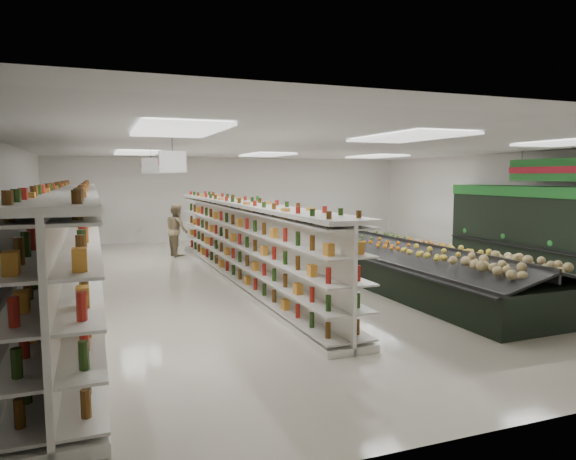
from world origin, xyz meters
name	(u,v)px	position (x,y,z in m)	size (l,w,h in m)	color
floor	(316,274)	(0.00, 0.00, 0.00)	(16.00, 16.00, 0.00)	beige
ceiling	(317,147)	(0.00, 0.00, 3.20)	(14.00, 16.00, 0.02)	white
wall_back	(235,199)	(0.00, 8.00, 1.60)	(14.00, 0.02, 3.20)	white
wall_left	(1,220)	(-7.00, 0.00, 1.60)	(0.02, 16.00, 3.20)	white
wall_right	(532,206)	(7.00, 0.00, 1.60)	(0.02, 16.00, 3.20)	white
produce_wall_case	(562,223)	(6.53, -1.50, 1.24)	(0.93, 8.00, 2.20)	black
aisle_sign_near	(173,162)	(-3.80, -2.00, 2.75)	(0.52, 0.06, 0.75)	white
aisle_sign_far	(151,166)	(-3.80, 2.00, 2.75)	(0.52, 0.06, 0.75)	white
hortifruti_banner	(556,170)	(6.25, -1.50, 2.65)	(0.12, 3.20, 0.95)	#1D6D24
gondola_left	(73,249)	(-5.64, -0.75, 1.02)	(1.06, 12.89, 2.23)	white
gondola_center	(243,245)	(-1.97, -0.21, 0.87)	(1.00, 10.91, 1.89)	white
produce_island	(425,268)	(1.53, -2.44, 0.47)	(2.67, 7.00, 1.04)	black
soda_endcap	(244,223)	(-0.13, 6.26, 0.78)	(1.39, 1.06, 1.61)	#B01425
shopper_main	(296,253)	(-1.00, -1.16, 0.77)	(0.56, 0.37, 1.54)	silver
shopper_background	(177,230)	(-2.85, 4.32, 0.82)	(0.79, 0.49, 1.63)	tan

